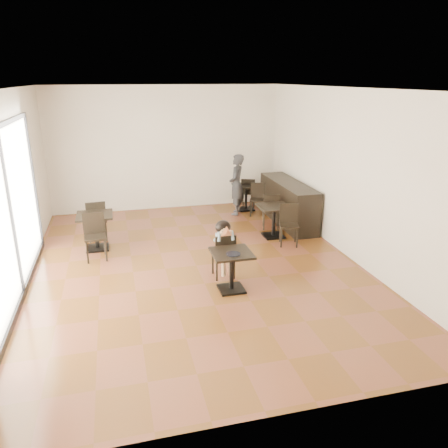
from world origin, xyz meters
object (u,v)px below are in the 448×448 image
object	(u,v)px
child_table	(231,271)
chair_mid_b	(289,226)
adult_patron	(237,185)
chair_back_a	(248,193)
child_chair	(223,255)
chair_left_b	(95,237)
chair_left_a	(96,220)
cafe_table_back	(246,197)
cafe_table_left	(96,232)
cafe_table_mid	(274,221)
chair_back_b	(257,200)
child	(223,249)
chair_mid_a	(271,211)

from	to	relation	value
child_table	chair_mid_b	xyz separation A→B (m)	(1.71, 1.71, 0.09)
adult_patron	chair_back_a	xyz separation A→B (m)	(0.49, 0.51, -0.37)
child_chair	chair_left_b	xyz separation A→B (m)	(-2.20, 1.36, 0.04)
adult_patron	chair_mid_b	distance (m)	2.47
chair_left_a	chair_back_a	xyz separation A→B (m)	(3.93, 1.61, -0.04)
child_table	cafe_table_back	bearing A→B (deg)	70.11
cafe_table_left	child_chair	bearing A→B (deg)	-40.92
child_table	chair_left_b	size ratio (longest dim) A/B	0.76
cafe_table_mid	chair_back_b	distance (m)	1.61
cafe_table_mid	chair_left_a	distance (m)	3.86
child_table	child	size ratio (longest dim) A/B	0.66
cafe_table_left	chair_back_b	world-z (taller)	chair_back_b
child_table	chair_mid_a	size ratio (longest dim) A/B	0.80
child_table	chair_mid_b	world-z (taller)	chair_mid_b
cafe_table_mid	child	bearing A→B (deg)	-132.74
chair_mid_b	child_chair	bearing A→B (deg)	-129.18
child	child_chair	bearing A→B (deg)	0.00
chair_back_b	chair_left_a	bearing A→B (deg)	-145.04
adult_patron	cafe_table_mid	bearing A→B (deg)	32.98
child_table	child	distance (m)	0.58
chair_back_a	chair_left_b	bearing A→B (deg)	57.39
cafe_table_left	chair_left_b	xyz separation A→B (m)	(0.00, -0.55, 0.08)
child_table	chair_back_a	distance (m)	4.93
chair_back_a	chair_mid_a	bearing A→B (deg)	112.25
cafe_table_mid	cafe_table_left	bearing A→B (deg)	176.92
child_table	chair_mid_a	bearing A→B (deg)	58.60
chair_back_a	child_chair	bearing A→B (deg)	89.79
cafe_table_left	cafe_table_back	distance (m)	4.27
chair_left_a	chair_mid_b	bearing A→B (deg)	157.12
child_chair	cafe_table_mid	world-z (taller)	child_chair
chair_back_b	cafe_table_left	bearing A→B (deg)	-137.64
child	cafe_table_left	size ratio (longest dim) A/B	1.39
child_chair	adult_patron	size ratio (longest dim) A/B	0.53
child_chair	chair_left_a	xyz separation A→B (m)	(-2.20, 2.46, 0.04)
child	child_table	bearing A→B (deg)	-90.00
cafe_table_left	chair_back_b	distance (m)	4.18
cafe_table_mid	child_table	bearing A→B (deg)	-124.95
chair_mid_b	chair_mid_a	bearing A→B (deg)	106.79
cafe_table_left	chair_mid_b	bearing A→B (deg)	-10.88
adult_patron	child_chair	bearing A→B (deg)	3.52
child_chair	chair_mid_a	world-z (taller)	chair_mid_a
chair_mid_a	chair_back_a	size ratio (longest dim) A/B	1.05
chair_mid_a	chair_left_a	distance (m)	3.92
child	chair_back_b	world-z (taller)	child
adult_patron	cafe_table_back	bearing A→B (deg)	153.57
child_table	chair_back_b	distance (m)	4.23
cafe_table_back	chair_mid_b	bearing A→B (deg)	-87.48
child	chair_mid_b	bearing A→B (deg)	34.03
chair_left_a	chair_left_b	size ratio (longest dim) A/B	1.00
cafe_table_left	cafe_table_back	size ratio (longest dim) A/B	1.10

